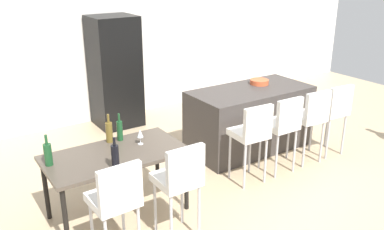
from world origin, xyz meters
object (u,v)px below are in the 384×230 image
object	(u,v)px
bar_chair_left	(252,131)
wine_bottle_left	(109,132)
dining_chair_near	(116,198)
dining_chair_far	(180,177)
wine_bottle_right	(48,154)
bar_chair_middle	(283,123)
kitchen_island	(249,119)
bar_chair_right	(311,115)
wine_glass_middle	(140,134)
wine_bottle_end	(120,130)
bar_chair_far	(334,109)
dining_table	(116,159)
refrigerator	(115,72)
wine_bottle_far	(115,157)
fruit_bowl	(259,82)

from	to	relation	value
bar_chair_left	wine_bottle_left	xyz separation A→B (m)	(-1.60, 0.58, 0.16)
dining_chair_near	dining_chair_far	xyz separation A→B (m)	(0.66, -0.00, 0.00)
bar_chair_left	wine_bottle_left	bearing A→B (deg)	160.13
wine_bottle_right	bar_chair_middle	bearing A→B (deg)	-7.57
kitchen_island	bar_chair_right	world-z (taller)	bar_chair_right
wine_bottle_left	wine_glass_middle	distance (m)	0.36
kitchen_island	bar_chair_left	xyz separation A→B (m)	(-0.68, -0.82, 0.24)
bar_chair_right	dining_chair_near	size ratio (longest dim) A/B	1.00
dining_chair_near	wine_glass_middle	bearing A→B (deg)	51.18
wine_bottle_end	dining_chair_far	bearing A→B (deg)	-82.23
wine_bottle_right	bar_chair_right	bearing A→B (deg)	-6.40
bar_chair_far	dining_table	xyz separation A→B (m)	(-3.19, 0.27, -0.03)
dining_chair_far	bar_chair_far	bearing A→B (deg)	9.71
bar_chair_far	wine_bottle_end	size ratio (longest dim) A/B	3.29
bar_chair_middle	refrigerator	xyz separation A→B (m)	(-1.07, 2.82, 0.22)
wine_bottle_far	refrigerator	distance (m)	3.14
wine_bottle_right	wine_glass_middle	size ratio (longest dim) A/B	1.87
dining_chair_far	bar_chair_middle	bearing A→B (deg)	14.71
wine_bottle_end	fruit_bowl	world-z (taller)	wine_bottle_end
bar_chair_middle	wine_bottle_end	xyz separation A→B (m)	(-2.00, 0.56, 0.16)
dining_chair_near	refrigerator	xyz separation A→B (m)	(1.45, 3.30, 0.22)
kitchen_island	bar_chair_middle	bearing A→B (deg)	-101.45
refrigerator	fruit_bowl	distance (m)	2.40
bar_chair_right	dining_chair_near	xyz separation A→B (m)	(-3.05, -0.49, 0.00)
kitchen_island	bar_chair_far	distance (m)	1.19
dining_table	wine_bottle_right	size ratio (longest dim) A/B	4.55
refrigerator	bar_chair_left	bearing A→B (deg)	-78.94
wine_bottle_far	refrigerator	world-z (taller)	refrigerator
dining_chair_near	bar_chair_middle	bearing A→B (deg)	10.96
kitchen_island	bar_chair_far	world-z (taller)	bar_chair_far
bar_chair_far	wine_bottle_left	distance (m)	3.17
dining_table	fruit_bowl	size ratio (longest dim) A/B	5.32
wine_bottle_left	fruit_bowl	xyz separation A→B (m)	(2.56, 0.37, 0.09)
dining_chair_far	refrigerator	xyz separation A→B (m)	(0.79, 3.31, 0.22)
dining_chair_far	wine_bottle_left	world-z (taller)	wine_bottle_left
bar_chair_right	wine_bottle_end	size ratio (longest dim) A/B	3.29
dining_table	dining_chair_far	bearing A→B (deg)	-66.35
bar_chair_left	dining_table	size ratio (longest dim) A/B	0.71
dining_table	wine_bottle_end	bearing A→B (deg)	56.74
bar_chair_far	bar_chair_left	bearing A→B (deg)	-180.00
fruit_bowl	dining_table	bearing A→B (deg)	-165.57
bar_chair_far	dining_chair_far	bearing A→B (deg)	-170.29
kitchen_island	bar_chair_far	bearing A→B (deg)	-44.63
wine_bottle_right	refrigerator	bearing A→B (deg)	53.84
wine_bottle_end	wine_glass_middle	xyz separation A→B (m)	(0.14, -0.22, 0.00)
dining_chair_near	wine_bottle_right	bearing A→B (deg)	110.76
kitchen_island	wine_bottle_end	distance (m)	2.22
bar_chair_right	dining_table	xyz separation A→B (m)	(-2.72, 0.27, -0.03)
bar_chair_middle	dining_table	world-z (taller)	bar_chair_middle
bar_chair_right	refrigerator	world-z (taller)	refrigerator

